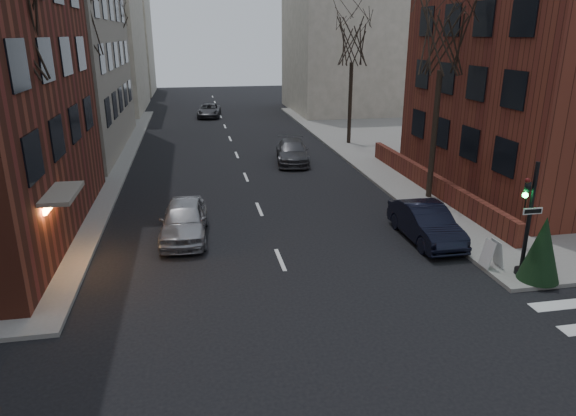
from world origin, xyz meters
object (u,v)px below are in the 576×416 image
Objects in this scene: tree_left_a at (7,22)px; car_lane_gray at (292,152)px; tree_right_a at (443,35)px; parked_sedan at (426,223)px; tree_left_c at (113,35)px; tree_right_b at (352,41)px; car_lane_silver at (184,220)px; tree_left_b at (77,18)px; streetlamp_far at (128,81)px; car_lane_far at (209,111)px; traffic_signal at (526,227)px; streetlamp_near at (86,114)px; sandwich_board at (492,253)px; evergreen_shrub at (542,249)px.

car_lane_gray is at bearing 47.00° from tree_left_a.
tree_right_a is 9.29m from parked_sedan.
tree_left_c is 31.87m from parked_sedan.
tree_right_b is 1.98× the size of car_lane_silver.
streetlamp_far is at bearing 87.85° from tree_left_b.
tree_right_b is at bearing -50.90° from car_lane_far.
traffic_signal reaches higher than car_lane_gray.
car_lane_gray is at bearing -46.57° from tree_left_c.
car_lane_gray is (12.21, 1.10, -8.19)m from tree_left_b.
traffic_signal is 23.71m from tree_right_b.
parked_sedan is (15.00, -13.16, -8.16)m from tree_left_b.
tree_left_a is 1.63× the size of streetlamp_far.
tree_left_c is at bearing -106.70° from streetlamp_far.
tree_left_b reaches higher than car_lane_far.
tree_left_c reaches higher than streetlamp_near.
tree_left_b reaches higher than streetlamp_far.
tree_left_a reaches higher than streetlamp_near.
sandwich_board is (16.10, -30.27, -7.37)m from tree_left_c.
streetlamp_near is 1.36× the size of car_lane_silver.
car_lane_far is 39.11m from sandwich_board.
tree_right_a is (0.86, 9.01, 6.12)m from traffic_signal.
parked_sedan is at bearing -32.47° from streetlamp_near.
tree_left_b is 2.16× the size of car_lane_gray.
tree_right_b is 20.01m from streetlamp_far.
evergreen_shrub is at bearing -91.22° from tree_right_b.
tree_left_b is 18.64m from tree_right_b.
evergreen_shrub is at bearing -25.23° from car_lane_silver.
tree_left_b reaches higher than traffic_signal.
traffic_signal is at bearing -66.17° from parked_sedan.
car_lane_far is at bearing 103.17° from traffic_signal.
traffic_signal reaches higher than parked_sedan.
tree_left_a is 35.62m from car_lane_far.
car_lane_silver is 2.05× the size of evergreen_shrub.
tree_left_a is at bearing -91.23° from streetlamp_far.
evergreen_shrub is (11.83, -6.44, 0.49)m from car_lane_silver.
tree_right_a reaches higher than parked_sedan.
tree_right_b is (17.60, -8.00, -0.44)m from tree_left_c.
streetlamp_near is 1.33× the size of car_lane_far.
car_lane_silver is at bearing -125.86° from tree_right_b.
evergreen_shrub is at bearing -39.29° from streetlamp_near.
sandwich_board is at bearing -69.45° from car_lane_gray.
tree_right_a is at bearing 86.98° from evergreen_shrub.
tree_right_a is at bearing -13.24° from streetlamp_near.
tree_right_a is 14.01m from tree_right_b.
tree_right_a is 1.55× the size of streetlamp_far.
tree_left_a is at bearing 163.92° from sandwich_board.
car_lane_silver reaches higher than car_lane_far.
sandwich_board is (16.10, -4.27, -7.82)m from tree_left_a.
tree_right_b is 9.09× the size of sandwich_board.
parked_sedan is 0.91× the size of car_lane_gray.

